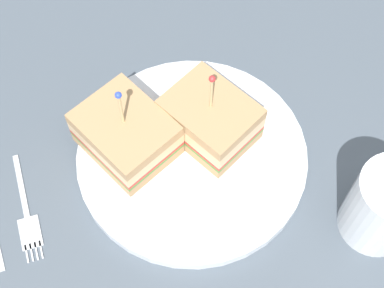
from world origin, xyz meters
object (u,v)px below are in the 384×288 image
object	(u,v)px
plate	(192,156)
sandwich_half_front	(210,119)
sandwich_half_back	(126,134)
drink_glass	(383,209)
fork	(27,218)

from	to	relation	value
plate	sandwich_half_front	bearing A→B (deg)	-50.45
sandwich_half_front	sandwich_half_back	distance (cm)	9.26
plate	sandwich_half_front	distance (cm)	4.76
sandwich_half_front	sandwich_half_back	xyz separation A→B (cm)	(0.51, 9.24, -0.11)
sandwich_half_front	sandwich_half_back	size ratio (longest dim) A/B	0.95
sandwich_half_front	drink_glass	bearing A→B (deg)	-135.76
plate	sandwich_half_back	xyz separation A→B (cm)	(2.64, 6.67, 3.28)
plate	sandwich_half_front	size ratio (longest dim) A/B	2.15
sandwich_half_back	sandwich_half_front	bearing A→B (deg)	-93.16
drink_glass	fork	world-z (taller)	drink_glass
sandwich_half_back	drink_glass	size ratio (longest dim) A/B	1.35
sandwich_half_front	fork	size ratio (longest dim) A/B	0.92
drink_glass	sandwich_half_front	bearing A→B (deg)	44.24
plate	fork	xyz separation A→B (cm)	(-2.68, 18.80, -0.51)
sandwich_half_front	sandwich_half_back	bearing A→B (deg)	86.84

